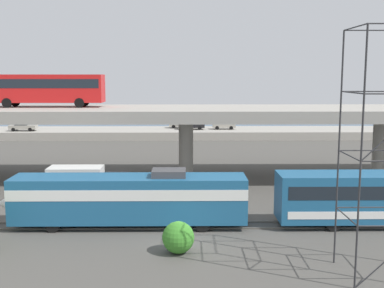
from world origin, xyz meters
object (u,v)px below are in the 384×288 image
(train_locomotive, at_px, (118,197))
(scaffolding_tower, at_px, (383,148))
(parked_car_1, at_px, (192,125))
(parked_car_3, at_px, (224,125))
(parked_car_0, at_px, (23,126))
(parked_car_2, at_px, (181,124))
(transit_bus_on_overpass, at_px, (46,87))
(service_truck_west, at_px, (86,183))

(train_locomotive, xyz_separation_m, scaffolding_tower, (15.28, -8.77, 4.88))
(parked_car_1, xyz_separation_m, parked_car_3, (5.72, 0.17, -0.00))
(train_locomotive, bearing_deg, parked_car_0, -64.50)
(parked_car_2, bearing_deg, parked_car_0, 9.31)
(parked_car_0, height_order, parked_car_2, same)
(scaffolding_tower, xyz_separation_m, parked_car_0, (-38.44, 57.34, -4.92))
(parked_car_0, distance_m, parked_car_3, 34.86)
(transit_bus_on_overpass, distance_m, parked_car_1, 37.78)
(train_locomotive, bearing_deg, parked_car_1, -96.63)
(train_locomotive, xyz_separation_m, service_truck_west, (-3.73, 7.02, -0.55))
(parked_car_2, bearing_deg, scaffolding_tower, 100.33)
(train_locomotive, xyz_separation_m, parked_car_2, (4.01, 53.03, -0.04))
(train_locomotive, xyz_separation_m, parked_car_3, (11.61, 50.88, -0.04))
(transit_bus_on_overpass, bearing_deg, parked_car_1, 64.97)
(parked_car_1, bearing_deg, service_truck_west, 77.58)
(train_locomotive, relative_size, parked_car_0, 3.89)
(scaffolding_tower, relative_size, parked_car_1, 2.93)
(parked_car_2, height_order, parked_car_3, same)
(parked_car_2, bearing_deg, service_truck_west, 80.45)
(transit_bus_on_overpass, distance_m, parked_car_3, 40.63)
(train_locomotive, xyz_separation_m, transit_bus_on_overpass, (-9.78, 17.15, 7.40))
(transit_bus_on_overpass, height_order, parked_car_3, transit_bus_on_overpass)
(parked_car_0, xyz_separation_m, parked_car_3, (34.78, 2.31, -0.00))
(scaffolding_tower, height_order, parked_car_0, scaffolding_tower)
(parked_car_0, relative_size, parked_car_1, 1.01)
(transit_bus_on_overpass, bearing_deg, parked_car_2, 68.97)
(service_truck_west, distance_m, parked_car_0, 45.88)
(train_locomotive, height_order, parked_car_1, train_locomotive)
(parked_car_1, bearing_deg, parked_car_0, 4.21)
(scaffolding_tower, relative_size, parked_car_2, 3.02)
(parked_car_1, height_order, parked_car_3, same)
(transit_bus_on_overpass, distance_m, parked_car_0, 34.96)
(service_truck_west, relative_size, parked_car_0, 1.48)
(train_locomotive, relative_size, parked_car_2, 4.05)
(transit_bus_on_overpass, distance_m, service_truck_west, 14.23)
(parked_car_2, xyz_separation_m, parked_car_3, (7.60, -2.15, -0.00))
(service_truck_west, height_order, parked_car_3, service_truck_west)
(parked_car_0, bearing_deg, scaffolding_tower, -56.16)
(scaffolding_tower, distance_m, parked_car_0, 69.21)
(parked_car_0, bearing_deg, transit_bus_on_overpass, -66.92)
(transit_bus_on_overpass, relative_size, parked_car_2, 2.72)
(transit_bus_on_overpass, height_order, parked_car_1, transit_bus_on_overpass)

